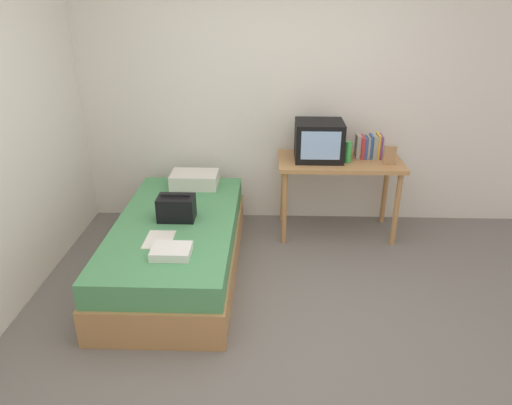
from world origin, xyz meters
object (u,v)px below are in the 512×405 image
desk (339,169)px  magazine (159,240)px  water_bottle (348,152)px  pillow (195,180)px  folded_towel (171,251)px  remote_dark (182,251)px  remote_silver (163,207)px  bed (177,246)px  handbag (176,208)px  book_row (369,146)px  tv (319,141)px  picture_frame (390,155)px

desk → magazine: size_ratio=4.00×
water_bottle → magazine: bearing=-146.0°
pillow → folded_towel: bearing=-88.6°
folded_towel → remote_dark: bearing=36.8°
remote_dark → remote_silver: same height
bed → pillow: bearing=86.2°
water_bottle → pillow: (-1.44, 0.04, -0.31)m
remote_dark → desk: bearing=45.0°
bed → remote_silver: bearing=122.4°
handbag → bed: bearing=-113.2°
book_row → desk: bearing=-164.3°
tv → folded_towel: (-1.15, -1.35, -0.43)m
tv → book_row: 0.49m
bed → folded_towel: folded_towel is taller
bed → remote_silver: remote_silver is taller
pillow → folded_towel: (0.03, -1.31, -0.04)m
handbag → tv: bearing=31.9°
desk → tv: (-0.21, 0.01, 0.28)m
water_bottle → pillow: water_bottle is taller
folded_towel → remote_silver: bearing=106.2°
desk → picture_frame: (0.43, -0.13, 0.19)m
remote_dark → book_row: bearing=41.1°
water_bottle → desk: bearing=132.1°
water_bottle → remote_dark: (-1.35, -1.22, -0.37)m
desk → book_row: book_row is taller
book_row → pillow: 1.69m
desk → pillow: (-1.38, -0.03, -0.11)m
bed → water_bottle: (1.49, 0.71, 0.62)m
handbag → book_row: bearing=25.9°
magazine → book_row: bearing=34.0°
bed → water_bottle: water_bottle is taller
book_row → handbag: (-1.70, -0.82, -0.29)m
bed → handbag: 0.35m
desk → folded_towel: 1.91m
remote_silver → folded_towel: folded_towel is taller
pillow → magazine: pillow is taller
handbag → folded_towel: 0.60m
magazine → folded_towel: bearing=-57.7°
tv → picture_frame: 0.66m
remote_silver → picture_frame: bearing=11.4°
folded_towel → desk: bearing=44.6°
desk → water_bottle: size_ratio=5.91×
desk → remote_silver: desk is taller
magazine → picture_frame: bearing=27.2°
magazine → folded_towel: size_ratio=1.04×
desk → handbag: 1.61m
bed → tv: bearing=32.5°
magazine → remote_dark: (0.21, -0.17, 0.01)m
desk → remote_dark: size_ratio=7.44×
desk → folded_towel: desk is taller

